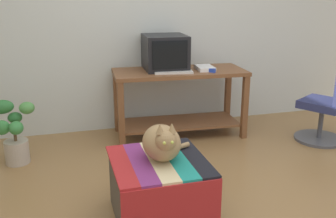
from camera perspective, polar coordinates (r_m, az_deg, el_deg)
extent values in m
plane|color=olive|center=(2.90, 5.31, -15.26)|extent=(14.00, 14.00, 0.00)
cube|color=silver|center=(4.43, -3.99, 13.83)|extent=(8.00, 0.10, 2.60)
cube|color=brown|center=(3.89, -7.01, -1.01)|extent=(0.06, 0.06, 0.70)
cube|color=brown|center=(4.22, 11.40, 0.22)|extent=(0.06, 0.06, 0.70)
cube|color=brown|center=(4.68, 8.90, 2.02)|extent=(0.06, 0.06, 0.70)
cube|color=brown|center=(4.38, -7.68, 1.04)|extent=(0.06, 0.06, 0.70)
cube|color=brown|center=(4.30, 1.65, -2.03)|extent=(1.33, 0.58, 0.02)
cube|color=brown|center=(4.15, 1.72, 5.54)|extent=(1.45, 0.68, 0.04)
cube|color=black|center=(4.20, -0.47, 6.12)|extent=(0.33, 0.36, 0.02)
cube|color=black|center=(4.17, -0.47, 8.48)|extent=(0.48, 0.52, 0.37)
cube|color=black|center=(3.93, 0.30, 8.08)|extent=(0.37, 0.03, 0.29)
cube|color=beige|center=(3.99, 0.80, 5.56)|extent=(0.42, 0.21, 0.02)
cube|color=white|center=(4.17, 5.52, 6.12)|extent=(0.20, 0.27, 0.04)
cube|color=#4C4238|center=(2.75, -1.38, -11.97)|extent=(0.61, 0.63, 0.43)
cube|color=#AD2323|center=(2.44, 0.73, -14.91)|extent=(0.64, 0.01, 0.34)
cube|color=#AD2323|center=(2.60, -6.97, -8.36)|extent=(0.13, 0.68, 0.02)
cube|color=#7A2D6B|center=(2.62, -4.17, -8.07)|extent=(0.13, 0.68, 0.02)
cube|color=beige|center=(2.65, -1.41, -7.76)|extent=(0.13, 0.68, 0.02)
cube|color=#1E897A|center=(2.68, 1.28, -7.45)|extent=(0.13, 0.68, 0.02)
cube|color=black|center=(2.72, 3.90, -7.12)|extent=(0.13, 0.68, 0.02)
ellipsoid|color=#9E7A4C|center=(2.62, -0.97, -5.04)|extent=(0.27, 0.36, 0.24)
sphere|color=#9E7A4C|center=(2.47, -0.31, -4.76)|extent=(0.14, 0.14, 0.14)
cylinder|color=#9E7A4C|center=(2.77, 0.84, -5.96)|extent=(0.27, 0.14, 0.04)
cone|color=#9E7A4C|center=(2.43, -1.22, -2.96)|extent=(0.06, 0.06, 0.06)
cone|color=#9E7A4C|center=(2.45, 0.58, -2.82)|extent=(0.06, 0.06, 0.06)
sphere|color=#C6D151|center=(2.41, -0.55, -5.12)|extent=(0.02, 0.02, 0.02)
sphere|color=#C6D151|center=(2.42, 0.61, -5.01)|extent=(0.02, 0.02, 0.02)
cylinder|color=#B7A893|center=(3.87, -21.62, -5.97)|extent=(0.22, 0.22, 0.22)
cylinder|color=brown|center=(3.82, -21.89, -3.70)|extent=(0.03, 0.03, 0.10)
ellipsoid|color=#4C8E42|center=(3.76, -20.35, 0.15)|extent=(0.14, 0.13, 0.11)
ellipsoid|color=#2D7033|center=(3.85, -21.90, -1.20)|extent=(0.13, 0.12, 0.10)
ellipsoid|color=#2D7033|center=(3.80, -23.63, 0.29)|extent=(0.22, 0.12, 0.13)
ellipsoid|color=#38843D|center=(3.76, -23.59, -2.56)|extent=(0.14, 0.09, 0.14)
ellipsoid|color=#38843D|center=(3.70, -21.76, -2.65)|extent=(0.13, 0.15, 0.12)
cylinder|color=#4C4C51|center=(4.49, 21.60, -4.14)|extent=(0.52, 0.52, 0.03)
cylinder|color=#4C4C51|center=(4.43, 21.86, -1.90)|extent=(0.05, 0.05, 0.34)
cube|color=navy|center=(4.37, 22.16, 0.70)|extent=(0.58, 0.58, 0.08)
cube|color=#2342B7|center=(4.07, 6.35, 5.78)|extent=(0.10, 0.11, 0.04)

